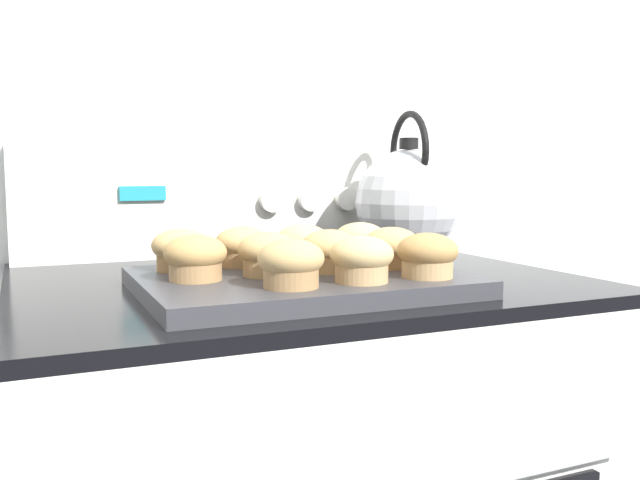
{
  "coord_description": "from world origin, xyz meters",
  "views": [
    {
      "loc": [
        -0.36,
        -0.58,
        1.08
      ],
      "look_at": [
        -0.0,
        0.23,
        0.98
      ],
      "focal_mm": 38.0,
      "sensor_mm": 36.0,
      "label": 1
    }
  ],
  "objects": [
    {
      "name": "wall_back",
      "position": [
        0.0,
        0.67,
        1.2
      ],
      "size": [
        8.0,
        0.05,
        2.4
      ],
      "color": "silver",
      "rests_on": "ground_plane"
    },
    {
      "name": "control_panel",
      "position": [
        0.0,
        0.62,
        1.02
      ],
      "size": [
        0.76,
        0.07,
        0.2
      ],
      "color": "white",
      "rests_on": "stove_range"
    },
    {
      "name": "muffin_pan",
      "position": [
        -0.04,
        0.22,
        0.93
      ],
      "size": [
        0.4,
        0.31,
        0.02
      ],
      "color": "#38383D",
      "rests_on": "stove_range"
    },
    {
      "name": "muffin_r0_c1",
      "position": [
        -0.08,
        0.13,
        0.97
      ],
      "size": [
        0.08,
        0.08,
        0.06
      ],
      "color": "#A37A4C",
      "rests_on": "muffin_pan"
    },
    {
      "name": "muffin_r0_c2",
      "position": [
        0.01,
        0.13,
        0.97
      ],
      "size": [
        0.08,
        0.08,
        0.06
      ],
      "color": "tan",
      "rests_on": "muffin_pan"
    },
    {
      "name": "muffin_r0_c3",
      "position": [
        0.1,
        0.13,
        0.97
      ],
      "size": [
        0.08,
        0.08,
        0.06
      ],
      "color": "tan",
      "rests_on": "muffin_pan"
    },
    {
      "name": "muffin_r1_c0",
      "position": [
        -0.17,
        0.22,
        0.97
      ],
      "size": [
        0.08,
        0.08,
        0.06
      ],
      "color": "#A37A4C",
      "rests_on": "muffin_pan"
    },
    {
      "name": "muffin_r1_c1",
      "position": [
        -0.08,
        0.22,
        0.97
      ],
      "size": [
        0.08,
        0.08,
        0.06
      ],
      "color": "tan",
      "rests_on": "muffin_pan"
    },
    {
      "name": "muffin_r1_c2",
      "position": [
        0.01,
        0.22,
        0.97
      ],
      "size": [
        0.08,
        0.08,
        0.06
      ],
      "color": "tan",
      "rests_on": "muffin_pan"
    },
    {
      "name": "muffin_r1_c3",
      "position": [
        0.1,
        0.22,
        0.97
      ],
      "size": [
        0.08,
        0.08,
        0.06
      ],
      "color": "olive",
      "rests_on": "muffin_pan"
    },
    {
      "name": "muffin_r2_c0",
      "position": [
        -0.17,
        0.31,
        0.97
      ],
      "size": [
        0.08,
        0.08,
        0.06
      ],
      "color": "olive",
      "rests_on": "muffin_pan"
    },
    {
      "name": "muffin_r2_c1",
      "position": [
        -0.08,
        0.31,
        0.97
      ],
      "size": [
        0.08,
        0.08,
        0.06
      ],
      "color": "#A37A4C",
      "rests_on": "muffin_pan"
    },
    {
      "name": "muffin_r2_c2",
      "position": [
        0.01,
        0.31,
        0.97
      ],
      "size": [
        0.08,
        0.08,
        0.06
      ],
      "color": "#A37A4C",
      "rests_on": "muffin_pan"
    },
    {
      "name": "muffin_r2_c3",
      "position": [
        0.1,
        0.31,
        0.97
      ],
      "size": [
        0.08,
        0.08,
        0.06
      ],
      "color": "olive",
      "rests_on": "muffin_pan"
    },
    {
      "name": "tea_kettle",
      "position": [
        0.28,
        0.47,
        1.02
      ],
      "size": [
        0.19,
        0.22,
        0.26
      ],
      "color": "silver",
      "rests_on": "stove_range"
    }
  ]
}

